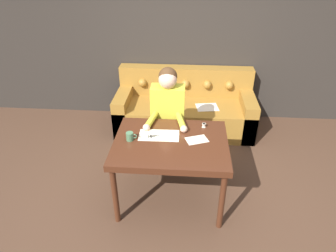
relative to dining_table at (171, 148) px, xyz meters
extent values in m
plane|color=#4C3323|center=(0.08, 0.00, -0.69)|extent=(16.00, 16.00, 0.00)
cube|color=#2D2823|center=(0.08, 2.05, 0.61)|extent=(8.00, 0.06, 2.60)
cube|color=#472314|center=(0.00, 0.00, 0.04)|extent=(1.18, 0.92, 0.07)
cylinder|color=#472314|center=(-0.53, -0.40, -0.34)|extent=(0.06, 0.06, 0.70)
cylinder|color=#472314|center=(0.53, -0.40, -0.34)|extent=(0.06, 0.06, 0.70)
cylinder|color=#472314|center=(-0.53, 0.40, -0.34)|extent=(0.06, 0.06, 0.70)
cylinder|color=#472314|center=(0.53, 0.40, -0.34)|extent=(0.06, 0.06, 0.70)
cube|color=olive|center=(0.11, 1.55, -0.47)|extent=(2.09, 0.90, 0.44)
cube|color=olive|center=(0.11, 1.89, -0.02)|extent=(2.09, 0.22, 0.46)
cube|color=olive|center=(-0.83, 1.55, -0.39)|extent=(0.20, 0.90, 0.60)
cube|color=olive|center=(1.06, 1.55, -0.39)|extent=(0.20, 0.90, 0.60)
sphere|color=olive|center=(-0.56, 1.76, -0.02)|extent=(0.13, 0.13, 0.13)
sphere|color=olive|center=(-0.22, 1.76, -0.02)|extent=(0.13, 0.13, 0.13)
sphere|color=olive|center=(0.11, 1.76, -0.02)|extent=(0.13, 0.13, 0.13)
sphere|color=olive|center=(0.45, 1.76, -0.02)|extent=(0.13, 0.13, 0.13)
sphere|color=olive|center=(0.79, 1.76, -0.02)|extent=(0.13, 0.13, 0.13)
cube|color=white|center=(0.45, 1.44, -0.25)|extent=(0.35, 0.30, 0.00)
cylinder|color=#33281E|center=(-0.08, 0.63, -0.44)|extent=(0.28, 0.28, 0.49)
cube|color=gold|center=(-0.08, 0.63, 0.11)|extent=(0.40, 0.22, 0.62)
sphere|color=#DBAD8E|center=(-0.08, 0.61, 0.51)|extent=(0.21, 0.21, 0.21)
sphere|color=#472D19|center=(-0.08, 0.64, 0.54)|extent=(0.22, 0.22, 0.22)
cylinder|color=gold|center=(-0.25, 0.36, 0.11)|extent=(0.13, 0.34, 0.07)
sphere|color=#DBAD8E|center=(-0.28, 0.20, 0.11)|extent=(0.08, 0.08, 0.08)
cylinder|color=gold|center=(0.09, 0.36, 0.11)|extent=(0.14, 0.34, 0.07)
sphere|color=#DBAD8E|center=(0.13, 0.20, 0.11)|extent=(0.08, 0.08, 0.08)
cube|color=beige|center=(-0.13, 0.10, 0.08)|extent=(0.43, 0.24, 0.00)
cube|color=beige|center=(0.27, 0.04, 0.08)|extent=(0.26, 0.22, 0.00)
cube|color=silver|center=(-0.10, 0.11, 0.08)|extent=(0.12, 0.06, 0.00)
cube|color=black|center=(-0.19, 0.07, 0.08)|extent=(0.08, 0.04, 0.00)
torus|color=black|center=(-0.22, 0.06, 0.08)|extent=(0.04, 0.04, 0.01)
cube|color=silver|center=(-0.09, 0.09, 0.08)|extent=(0.12, 0.02, 0.00)
cube|color=black|center=(-0.19, 0.09, 0.08)|extent=(0.08, 0.02, 0.00)
torus|color=black|center=(-0.23, 0.08, 0.08)|extent=(0.04, 0.04, 0.01)
cylinder|color=silver|center=(-0.15, 0.09, 0.08)|extent=(0.01, 0.01, 0.01)
cylinder|color=#47704C|center=(-0.43, -0.01, 0.12)|extent=(0.08, 0.08, 0.09)
torus|color=#47704C|center=(-0.38, -0.01, 0.13)|extent=(0.05, 0.01, 0.05)
cylinder|color=beige|center=(0.35, 0.31, 0.10)|extent=(0.03, 0.03, 0.04)
cylinder|color=beige|center=(0.35, 0.31, 0.12)|extent=(0.04, 0.04, 0.00)
cylinder|color=beige|center=(0.35, 0.31, 0.08)|extent=(0.04, 0.04, 0.00)
camera|label=1|loc=(0.16, -2.57, 1.81)|focal=32.00mm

